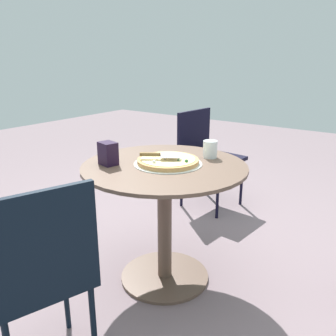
{
  "coord_description": "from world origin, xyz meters",
  "views": [
    {
      "loc": [
        1.44,
        1.07,
        1.24
      ],
      "look_at": [
        -0.02,
        0.01,
        0.67
      ],
      "focal_mm": 37.71,
      "sensor_mm": 36.0,
      "label": 1
    }
  ],
  "objects": [
    {
      "name": "pizza_on_tray",
      "position": [
        -0.02,
        0.01,
        0.71
      ],
      "size": [
        0.37,
        0.37,
        0.05
      ],
      "color": "silver",
      "rests_on": "patio_table"
    },
    {
      "name": "ground_plane",
      "position": [
        0.0,
        0.0,
        0.0
      ],
      "size": [
        10.0,
        10.0,
        0.0
      ],
      "primitive_type": "plane",
      "color": "slate"
    },
    {
      "name": "patio_chair_near",
      "position": [
        -1.1,
        -0.38,
        0.48
      ],
      "size": [
        0.47,
        0.47,
        0.81
      ],
      "color": "black",
      "rests_on": "ground"
    },
    {
      "name": "drinking_cup",
      "position": [
        -0.26,
        0.13,
        0.74
      ],
      "size": [
        0.08,
        0.08,
        0.1
      ],
      "primitive_type": "cylinder",
      "color": "silver",
      "rests_on": "patio_table"
    },
    {
      "name": "patio_chair_far",
      "position": [
        0.81,
        0.03,
        0.49
      ],
      "size": [
        0.46,
        0.46,
        0.84
      ],
      "color": "black",
      "rests_on": "ground"
    },
    {
      "name": "napkin_dispenser",
      "position": [
        0.18,
        -0.24,
        0.76
      ],
      "size": [
        0.09,
        0.11,
        0.12
      ],
      "primitive_type": "cube",
      "rotation": [
        0.0,
        0.0,
        1.34
      ],
      "color": "black",
      "rests_on": "patio_table"
    },
    {
      "name": "pizza_server",
      "position": [
        0.02,
        -0.02,
        0.75
      ],
      "size": [
        0.16,
        0.2,
        0.02
      ],
      "color": "silver",
      "rests_on": "pizza_on_tray"
    },
    {
      "name": "patio_table",
      "position": [
        0.0,
        0.0,
        0.49
      ],
      "size": [
        0.88,
        0.88,
        0.7
      ],
      "color": "brown",
      "rests_on": "ground"
    }
  ]
}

